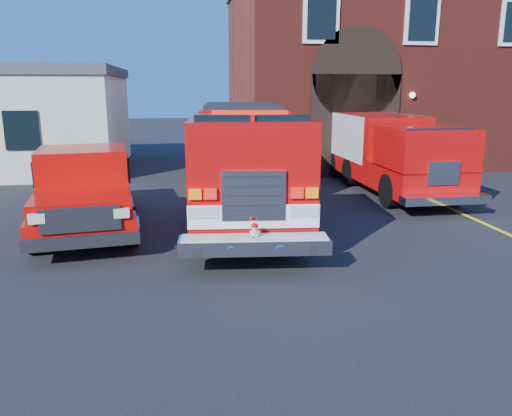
{
  "coord_description": "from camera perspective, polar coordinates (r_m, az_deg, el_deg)",
  "views": [
    {
      "loc": [
        -1.36,
        -10.18,
        3.5
      ],
      "look_at": [
        0.0,
        -1.2,
        1.3
      ],
      "focal_mm": 35.0,
      "sensor_mm": 36.0,
      "label": 1
    }
  ],
  "objects": [
    {
      "name": "ground",
      "position": [
        10.85,
        -0.95,
        -5.2
      ],
      "size": [
        100.0,
        100.0,
        0.0
      ],
      "primitive_type": "plane",
      "color": "black",
      "rests_on": "ground"
    },
    {
      "name": "parking_stripe_near",
      "position": [
        14.1,
        25.64,
        -2.1
      ],
      "size": [
        0.12,
        3.0,
        0.01
      ],
      "primitive_type": "cube",
      "color": "yellow",
      "rests_on": "ground"
    },
    {
      "name": "parking_stripe_mid",
      "position": [
        16.58,
        19.92,
        0.63
      ],
      "size": [
        0.12,
        3.0,
        0.01
      ],
      "primitive_type": "cube",
      "color": "yellow",
      "rests_on": "ground"
    },
    {
      "name": "parking_stripe_far",
      "position": [
        19.21,
        15.72,
        2.63
      ],
      "size": [
        0.12,
        3.0,
        0.01
      ],
      "primitive_type": "cube",
      "color": "yellow",
      "rests_on": "ground"
    },
    {
      "name": "fire_station",
      "position": [
        26.29,
        15.09,
        14.82
      ],
      "size": [
        15.2,
        10.2,
        8.45
      ],
      "color": "maroon",
      "rests_on": "ground"
    },
    {
      "name": "side_building",
      "position": [
        24.43,
        -27.18,
        9.11
      ],
      "size": [
        10.2,
        8.2,
        4.35
      ],
      "color": "beige",
      "rests_on": "ground"
    },
    {
      "name": "fire_engine",
      "position": [
        14.06,
        -1.27,
        5.7
      ],
      "size": [
        3.6,
        10.0,
        3.02
      ],
      "color": "black",
      "rests_on": "ground"
    },
    {
      "name": "pickup_truck",
      "position": [
        13.47,
        -18.89,
        2.06
      ],
      "size": [
        3.08,
        6.52,
        2.05
      ],
      "color": "black",
      "rests_on": "ground"
    },
    {
      "name": "secondary_truck",
      "position": [
        17.99,
        14.84,
        6.43
      ],
      "size": [
        2.5,
        7.86,
        2.55
      ],
      "color": "black",
      "rests_on": "ground"
    }
  ]
}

